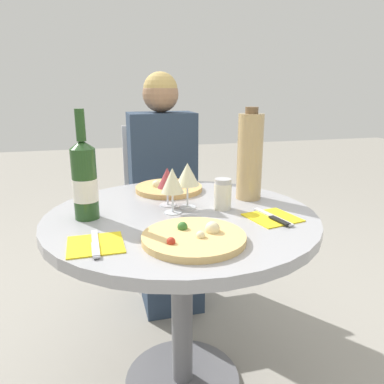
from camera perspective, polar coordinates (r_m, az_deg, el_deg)
ground_plane at (r=1.65m, az=-1.45°, el=-26.94°), size 12.00×12.00×0.00m
dining_table at (r=1.33m, az=-1.62°, el=-8.65°), size 0.92×0.92×0.70m
chair_behind_diner at (r=2.14m, az=-4.74°, el=-2.51°), size 0.38×0.38×0.91m
seated_diner at (r=1.98m, az=-4.06°, el=-1.37°), size 0.34×0.44×1.19m
pizza_large at (r=1.05m, az=0.35°, el=-6.91°), size 0.29×0.29×0.05m
pizza_small_far at (r=1.56m, az=-3.56°, el=0.60°), size 0.28×0.28×0.05m
wine_bottle at (r=1.25m, az=-16.05°, el=1.77°), size 0.08×0.08×0.35m
tall_carafe at (r=1.43m, az=8.81°, el=5.40°), size 0.10×0.10×0.35m
sugar_shaker at (r=1.32m, az=4.70°, el=-0.33°), size 0.06×0.06×0.11m
wine_glass_front_left at (r=1.26m, az=-3.01°, el=1.67°), size 0.08×0.08×0.16m
wine_glass_back_left at (r=1.34m, az=-3.79°, el=2.05°), size 0.07×0.07×0.14m
wine_glass_center at (r=1.31m, az=-0.70°, el=2.63°), size 0.08×0.08×0.16m
place_setting_left at (r=1.06m, az=-14.50°, el=-7.77°), size 0.15×0.19×0.01m
place_setting_right at (r=1.26m, az=12.22°, el=-3.83°), size 0.18×0.19×0.01m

